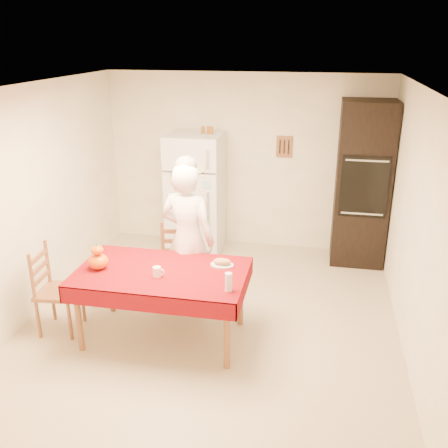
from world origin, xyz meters
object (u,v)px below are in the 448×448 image
(chair_left, at_px, (52,286))
(coffee_mug, at_px, (157,272))
(oven_cabinet, at_px, (362,184))
(pumpkin_lower, at_px, (98,262))
(dining_table, at_px, (162,277))
(seated_woman, at_px, (188,239))
(wine_glass, at_px, (229,282))
(bread_plate, at_px, (222,265))
(chair_far, at_px, (177,261))
(refrigerator, at_px, (196,194))

(chair_left, bearing_deg, coffee_mug, -97.17)
(oven_cabinet, bearing_deg, pumpkin_lower, -137.92)
(dining_table, height_order, chair_left, chair_left)
(seated_woman, relative_size, wine_glass, 9.87)
(chair_left, distance_m, bread_plate, 1.79)
(dining_table, bearing_deg, seated_woman, 79.03)
(oven_cabinet, height_order, wine_glass, oven_cabinet)
(oven_cabinet, relative_size, dining_table, 1.29)
(chair_far, height_order, coffee_mug, chair_far)
(dining_table, height_order, wine_glass, wine_glass)
(pumpkin_lower, bearing_deg, refrigerator, 80.34)
(coffee_mug, bearing_deg, seated_woman, 80.71)
(oven_cabinet, relative_size, coffee_mug, 22.00)
(refrigerator, xyz_separation_m, wine_glass, (0.96, -2.58, -0.00))
(chair_left, height_order, wine_glass, chair_left)
(coffee_mug, bearing_deg, pumpkin_lower, 174.86)
(bread_plate, bearing_deg, pumpkin_lower, -166.02)
(chair_far, bearing_deg, bread_plate, -49.88)
(coffee_mug, bearing_deg, wine_glass, -11.19)
(seated_woman, bearing_deg, dining_table, 92.23)
(oven_cabinet, height_order, seated_woman, oven_cabinet)
(dining_table, distance_m, wine_glass, 0.80)
(chair_left, relative_size, coffee_mug, 9.50)
(dining_table, bearing_deg, refrigerator, 95.69)
(coffee_mug, xyz_separation_m, bread_plate, (0.57, 0.36, -0.04))
(seated_woman, distance_m, wine_glass, 1.06)
(seated_woman, relative_size, pumpkin_lower, 8.50)
(dining_table, xyz_separation_m, chair_far, (-0.07, 0.76, -0.18))
(refrigerator, xyz_separation_m, chair_far, (0.16, -1.54, -0.34))
(oven_cabinet, xyz_separation_m, seated_woman, (-1.94, -1.76, -0.23))
(oven_cabinet, distance_m, bread_plate, 2.61)
(refrigerator, relative_size, chair_left, 1.79)
(pumpkin_lower, distance_m, wine_glass, 1.38)
(chair_far, distance_m, coffee_mug, 0.94)
(refrigerator, relative_size, seated_woman, 0.98)
(wine_glass, bearing_deg, chair_far, 127.57)
(coffee_mug, relative_size, wine_glass, 0.57)
(chair_left, xyz_separation_m, wine_glass, (1.91, -0.19, 0.34))
(bread_plate, bearing_deg, chair_left, -169.90)
(refrigerator, distance_m, coffee_mug, 2.44)
(oven_cabinet, bearing_deg, chair_far, -143.08)
(chair_left, distance_m, coffee_mug, 1.21)
(seated_woman, relative_size, coffee_mug, 17.37)
(wine_glass, distance_m, bread_plate, 0.53)
(refrigerator, bearing_deg, oven_cabinet, 1.18)
(seated_woman, bearing_deg, oven_cabinet, -124.48)
(oven_cabinet, height_order, dining_table, oven_cabinet)
(chair_far, height_order, chair_left, same)
(pumpkin_lower, bearing_deg, chair_far, 55.71)
(refrigerator, height_order, chair_left, refrigerator)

